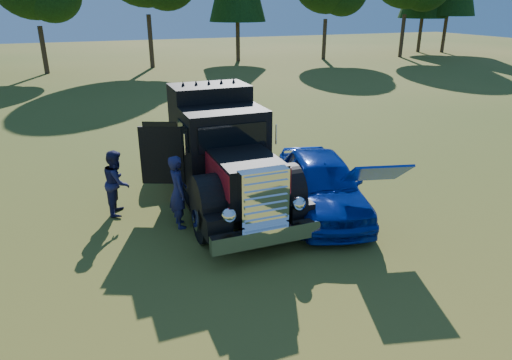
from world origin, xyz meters
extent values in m
plane|color=#354F17|center=(0.00, 0.00, 0.00)|extent=(120.00, 120.00, 0.00)
cylinder|color=#2D2116|center=(-4.00, 29.50, 1.71)|extent=(0.36, 0.36, 3.42)
cylinder|color=#2D2116|center=(4.00, 30.00, 2.07)|extent=(0.36, 0.36, 4.14)
cylinder|color=#2D2116|center=(12.00, 31.50, 2.25)|extent=(0.36, 0.36, 4.50)
cylinder|color=#2D2116|center=(20.00, 30.00, 1.80)|extent=(0.36, 0.36, 3.60)
cylinder|color=#2D2116|center=(28.00, 29.00, 1.98)|extent=(0.36, 0.36, 3.96)
cylinder|color=#2D2116|center=(35.00, 31.00, 2.43)|extent=(0.36, 0.36, 4.86)
cylinder|color=#2D2116|center=(32.87, 32.25, 2.27)|extent=(0.36, 0.36, 4.54)
cylinder|color=black|center=(0.22, 0.03, 0.55)|extent=(0.32, 1.10, 1.10)
cylinder|color=black|center=(2.32, 0.03, 0.55)|extent=(0.32, 1.10, 1.10)
cylinder|color=black|center=(0.22, 4.83, 0.55)|extent=(0.32, 1.10, 1.10)
cylinder|color=black|center=(2.32, 4.83, 0.55)|extent=(0.32, 1.10, 1.10)
cylinder|color=black|center=(0.55, 4.83, 0.55)|extent=(0.32, 1.10, 1.10)
cylinder|color=black|center=(1.99, 4.83, 0.55)|extent=(0.32, 1.10, 1.10)
cube|color=black|center=(1.27, 2.63, 0.62)|extent=(1.60, 6.40, 0.28)
cube|color=white|center=(1.27, -1.22, 0.55)|extent=(2.50, 0.22, 0.36)
cube|color=white|center=(1.27, -0.92, 1.25)|extent=(1.05, 0.30, 1.30)
cube|color=black|center=(1.27, 0.13, 1.30)|extent=(1.35, 1.80, 1.10)
cube|color=maroon|center=(0.58, 0.13, 1.50)|extent=(0.02, 1.80, 0.60)
cube|color=maroon|center=(1.96, 0.13, 1.50)|extent=(0.02, 1.80, 0.60)
cylinder|color=black|center=(0.32, 0.03, 0.95)|extent=(0.55, 1.24, 1.24)
cylinder|color=black|center=(2.22, 0.03, 0.95)|extent=(0.55, 1.24, 1.24)
sphere|color=white|center=(0.49, -0.99, 1.05)|extent=(0.32, 0.32, 0.32)
sphere|color=white|center=(2.05, -0.99, 1.05)|extent=(0.32, 0.32, 0.32)
cube|color=black|center=(1.27, 1.68, 1.55)|extent=(2.05, 1.30, 2.10)
cube|color=black|center=(1.27, 1.01, 2.05)|extent=(1.70, 0.05, 0.65)
cube|color=black|center=(1.27, 2.98, 1.75)|extent=(2.05, 1.30, 2.50)
cube|color=black|center=(1.27, 4.63, 0.95)|extent=(2.00, 2.00, 0.35)
cube|color=black|center=(-0.26, 2.11, 1.45)|extent=(1.03, 0.49, 1.50)
cube|color=maroon|center=(-0.28, 2.15, 1.30)|extent=(0.79, 0.36, 0.75)
imported|color=#0B0797|center=(3.44, 0.50, 0.75)|extent=(2.81, 4.72, 1.51)
cube|color=#0B0797|center=(3.86, -1.15, 1.55)|extent=(1.49, 1.22, 0.67)
imported|color=#1C2641|center=(-0.13, 0.97, 0.89)|extent=(0.44, 0.66, 1.78)
imported|color=#1C2542|center=(-1.40, 2.28, 0.83)|extent=(0.81, 0.94, 1.66)
camera|label=1|loc=(-2.01, -8.92, 5.07)|focal=32.00mm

